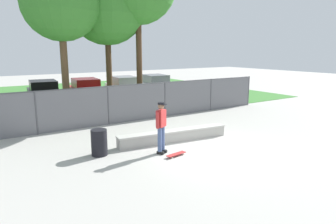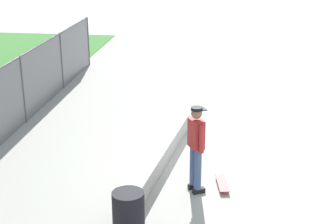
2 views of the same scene
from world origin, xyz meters
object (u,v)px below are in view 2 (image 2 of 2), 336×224
object	(u,v)px
concrete_ledge	(158,154)
skateboarder	(196,145)
skateboard	(222,183)
trash_bin	(129,216)

from	to	relation	value
concrete_ledge	skateboarder	world-z (taller)	skateboarder
concrete_ledge	skateboarder	bearing A→B (deg)	-141.29
skateboard	skateboarder	bearing A→B (deg)	115.34
skateboarder	skateboard	world-z (taller)	skateboarder
concrete_ledge	trash_bin	size ratio (longest dim) A/B	5.10
skateboarder	trash_bin	distance (m)	2.25
skateboarder	trash_bin	world-z (taller)	skateboarder
concrete_ledge	skateboarder	distance (m)	1.72
trash_bin	skateboard	bearing A→B (deg)	-35.61
concrete_ledge	trash_bin	world-z (taller)	trash_bin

